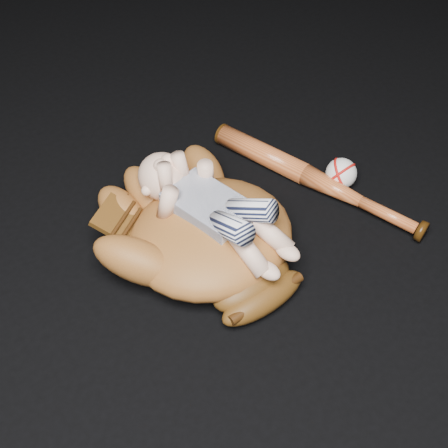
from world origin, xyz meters
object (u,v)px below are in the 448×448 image
object	(u,v)px
newborn_baby	(219,209)
baseball_bat	(316,180)
baseball_glove	(211,230)
baseball	(341,174)

from	to	relation	value
newborn_baby	baseball_bat	world-z (taller)	newborn_baby
newborn_baby	baseball_glove	bearing A→B (deg)	146.30
newborn_baby	baseball	size ratio (longest dim) A/B	5.23
baseball_glove	newborn_baby	distance (m)	0.05
newborn_baby	baseball_bat	bearing A→B (deg)	-6.72
baseball_glove	baseball_bat	bearing A→B (deg)	2.96
baseball_glove	baseball_bat	world-z (taller)	baseball_glove
baseball	newborn_baby	bearing A→B (deg)	177.85
baseball_glove	newborn_baby	world-z (taller)	newborn_baby
baseball_glove	baseball	bearing A→B (deg)	-1.58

